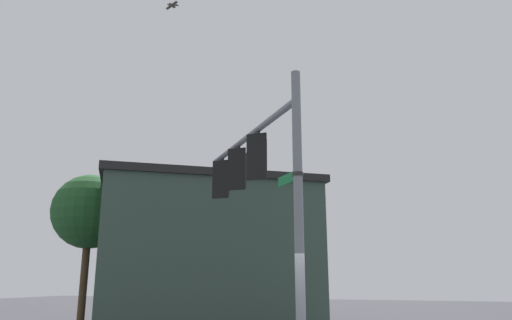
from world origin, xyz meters
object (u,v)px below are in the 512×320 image
object	(u,v)px
traffic_light_mid_outer	(223,180)
bird_flying	(172,5)
traffic_light_nearest_pole	(259,158)
street_name_sign	(291,177)
traffic_light_mid_inner	(239,170)

from	to	relation	value
traffic_light_mid_outer	bird_flying	xyz separation A→B (m)	(-0.43, -2.90, 4.60)
traffic_light_nearest_pole	street_name_sign	bearing A→B (deg)	-49.67
street_name_sign	traffic_light_nearest_pole	bearing A→B (deg)	130.33
street_name_sign	bird_flying	distance (m)	6.67
traffic_light_mid_inner	traffic_light_mid_outer	xyz separation A→B (m)	(-1.00, 1.16, 0.00)
traffic_light_mid_outer	street_name_sign	bearing A→B (deg)	-49.42
traffic_light_mid_inner	traffic_light_nearest_pole	bearing A→B (deg)	-49.26
traffic_light_mid_inner	street_name_sign	distance (m)	3.57
traffic_light_nearest_pole	traffic_light_mid_outer	world-z (taller)	same
traffic_light_nearest_pole	street_name_sign	world-z (taller)	traffic_light_nearest_pole
traffic_light_mid_outer	traffic_light_nearest_pole	bearing A→B (deg)	-49.26
traffic_light_mid_outer	bird_flying	bearing A→B (deg)	-98.51
traffic_light_mid_inner	bird_flying	bearing A→B (deg)	-129.64
traffic_light_nearest_pole	street_name_sign	size ratio (longest dim) A/B	1.50
traffic_light_nearest_pole	traffic_light_mid_inner	world-z (taller)	same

